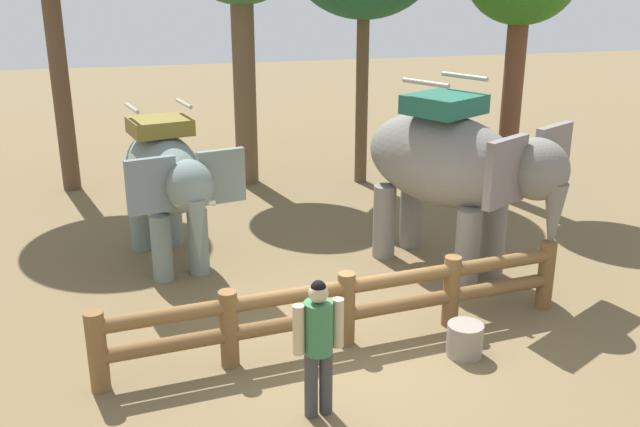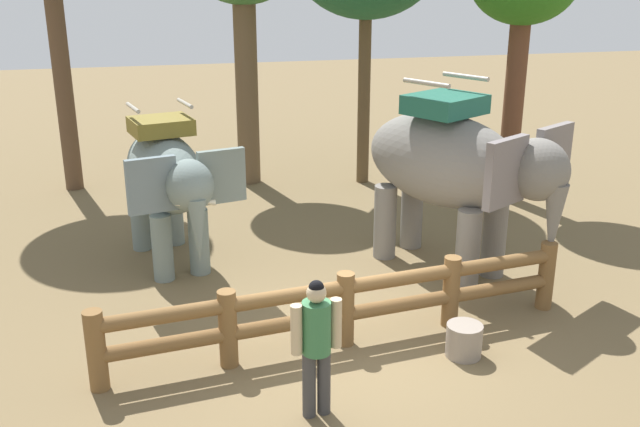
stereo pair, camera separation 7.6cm
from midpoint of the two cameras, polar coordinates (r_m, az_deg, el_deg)
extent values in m
plane|color=brown|center=(9.99, 1.94, -10.43)|extent=(60.00, 60.00, 0.00)
cylinder|color=brown|center=(9.21, -17.43, -10.38)|extent=(0.24, 0.24, 1.05)
cylinder|color=brown|center=(9.37, -7.45, -9.05)|extent=(0.24, 0.24, 1.05)
cylinder|color=brown|center=(9.80, 1.86, -7.56)|extent=(0.24, 0.24, 1.05)
cylinder|color=brown|center=(10.46, 10.13, -6.06)|extent=(0.24, 0.24, 1.05)
cylinder|color=brown|center=(11.32, 17.25, -4.66)|extent=(0.24, 0.24, 1.05)
cylinder|color=brown|center=(9.83, 1.86, -7.95)|extent=(6.45, 0.92, 0.20)
cylinder|color=brown|center=(9.66, 1.88, -5.84)|extent=(6.45, 0.92, 0.20)
cylinder|color=slate|center=(12.14, -9.77, -2.22)|extent=(0.34, 0.34, 1.12)
cylinder|color=slate|center=(11.99, -12.58, -2.69)|extent=(0.34, 0.34, 1.12)
cylinder|color=slate|center=(13.52, -11.73, -0.12)|extent=(0.34, 0.34, 1.12)
cylinder|color=slate|center=(13.38, -14.27, -0.51)|extent=(0.34, 0.34, 1.12)
ellipsoid|color=slate|center=(12.43, -12.47, 3.23)|extent=(1.66, 2.72, 1.31)
ellipsoid|color=slate|center=(11.00, -10.48, 2.18)|extent=(0.89, 0.98, 0.80)
cube|color=slate|center=(11.24, -8.00, 2.93)|extent=(0.75, 0.28, 0.84)
cube|color=slate|center=(10.95, -13.38, 2.16)|extent=(0.75, 0.28, 0.84)
cone|color=slate|center=(10.93, -9.82, -1.43)|extent=(0.30, 0.30, 1.03)
cone|color=beige|center=(10.92, -9.34, 0.84)|extent=(0.35, 0.17, 0.14)
cone|color=beige|center=(10.84, -10.82, 0.61)|extent=(0.35, 0.17, 0.14)
cube|color=brown|center=(12.25, -12.73, 6.77)|extent=(1.12, 1.04, 0.26)
cylinder|color=#A59E8C|center=(12.29, -10.89, 8.54)|extent=(0.23, 0.75, 0.07)
cylinder|color=#A59E8C|center=(12.09, -14.83, 8.07)|extent=(0.23, 0.75, 0.07)
cylinder|color=slate|center=(12.22, 13.38, -1.88)|extent=(0.39, 0.39, 1.31)
cylinder|color=slate|center=(11.65, 11.40, -2.76)|extent=(0.39, 0.39, 1.31)
cylinder|color=slate|center=(13.19, 7.03, 0.09)|extent=(0.39, 0.39, 1.31)
cylinder|color=slate|center=(12.68, 4.93, -0.63)|extent=(0.39, 0.39, 1.31)
ellipsoid|color=slate|center=(12.04, 9.38, 4.24)|extent=(2.58, 3.21, 1.53)
ellipsoid|color=slate|center=(11.07, 16.58, 3.39)|extent=(1.21, 1.26, 0.93)
cube|color=slate|center=(11.65, 17.70, 4.32)|extent=(0.83, 0.54, 0.98)
cube|color=slate|center=(10.59, 14.27, 3.21)|extent=(0.83, 0.54, 0.98)
cone|color=slate|center=(11.13, 17.73, -0.69)|extent=(0.35, 0.35, 1.20)
cube|color=#1F5E4A|center=(11.85, 9.62, 8.52)|extent=(1.45, 1.40, 0.31)
cylinder|color=#A59E8C|center=(12.18, 11.18, 10.59)|extent=(0.50, 0.81, 0.08)
cylinder|color=#A59E8C|center=(11.39, 8.17, 10.19)|extent=(0.50, 0.81, 0.08)
cylinder|color=#3A393B|center=(8.46, 0.20, -13.17)|extent=(0.15, 0.15, 0.81)
cylinder|color=#3A393B|center=(8.41, -0.98, -13.39)|extent=(0.15, 0.15, 0.81)
cylinder|color=#347043|center=(8.08, -0.40, -9.01)|extent=(0.36, 0.36, 0.62)
cylinder|color=tan|center=(8.14, 1.16, -8.64)|extent=(0.13, 0.13, 0.59)
cylinder|color=tan|center=(8.00, -1.98, -9.18)|extent=(0.13, 0.13, 0.59)
sphere|color=tan|center=(7.89, -0.40, -6.31)|extent=(0.22, 0.22, 0.22)
sphere|color=black|center=(7.86, -0.41, -5.91)|extent=(0.17, 0.17, 0.17)
cylinder|color=brown|center=(17.11, -20.06, 10.46)|extent=(0.40, 0.40, 5.36)
cylinder|color=brown|center=(16.83, -6.11, 9.81)|extent=(0.52, 0.52, 4.46)
cylinder|color=brown|center=(16.07, 14.74, 8.14)|extent=(0.43, 0.43, 4.06)
cylinder|color=brown|center=(16.82, 3.20, 9.52)|extent=(0.29, 0.29, 4.25)
cylinder|color=gray|center=(9.85, 11.16, -9.77)|extent=(0.48, 0.48, 0.45)
camera|label=1|loc=(0.04, -90.20, -0.07)|focal=40.46mm
camera|label=2|loc=(0.04, 89.80, 0.07)|focal=40.46mm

